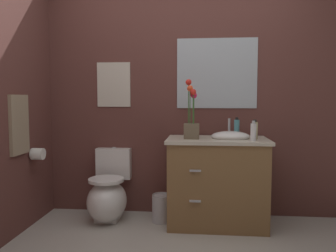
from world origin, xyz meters
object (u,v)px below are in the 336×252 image
object	(u,v)px
vanity_cabinet	(217,181)
wall_poster	(114,85)
hanging_towel	(19,125)
wall_mirror	(217,73)
toilet	(108,195)
lotion_bottle	(237,128)
toilet_paper_roll	(38,154)
trash_bin	(161,208)
soap_bottle	(255,130)
flower_vase	(192,121)
hand_wash_bottle	(253,132)

from	to	relation	value
vanity_cabinet	wall_poster	xyz separation A→B (m)	(-1.06, 0.29, 0.92)
hanging_towel	wall_mirror	bearing A→B (deg)	21.33
wall_poster	wall_mirror	bearing A→B (deg)	0.00
toilet	lotion_bottle	xyz separation A→B (m)	(1.25, 0.07, 0.67)
toilet	toilet_paper_roll	bearing A→B (deg)	-162.26
toilet	trash_bin	size ratio (longest dim) A/B	2.54
soap_bottle	hanging_towel	world-z (taller)	hanging_towel
flower_vase	hanging_towel	world-z (taller)	flower_vase
lotion_bottle	wall_mirror	bearing A→B (deg)	132.96
soap_bottle	lotion_bottle	size ratio (longest dim) A/B	0.93
soap_bottle	toilet_paper_roll	xyz separation A→B (m)	(-2.01, -0.15, -0.23)
trash_bin	hanging_towel	xyz separation A→B (m)	(-1.20, -0.40, 0.83)
soap_bottle	hand_wash_bottle	distance (m)	0.14
wall_poster	trash_bin	bearing A→B (deg)	-27.45
soap_bottle	toilet_paper_roll	world-z (taller)	soap_bottle
toilet	hand_wash_bottle	distance (m)	1.53
vanity_cabinet	wall_mirror	xyz separation A→B (m)	(-0.00, 0.29, 1.03)
hand_wash_bottle	hanging_towel	bearing A→B (deg)	-173.51
trash_bin	hanging_towel	bearing A→B (deg)	-161.53
wall_mirror	vanity_cabinet	bearing A→B (deg)	-89.45
trash_bin	toilet_paper_roll	bearing A→B (deg)	-170.61
soap_bottle	wall_poster	bearing A→B (deg)	167.53
hand_wash_bottle	flower_vase	bearing A→B (deg)	168.46
wall_mirror	flower_vase	bearing A→B (deg)	-125.88
flower_vase	toilet_paper_roll	size ratio (longest dim) A/B	5.01
vanity_cabinet	flower_vase	world-z (taller)	flower_vase
toilet	soap_bottle	size ratio (longest dim) A/B	3.82
wall_poster	vanity_cabinet	bearing A→B (deg)	-15.46
flower_vase	wall_poster	bearing A→B (deg)	157.96
hand_wash_bottle	wall_poster	distance (m)	1.50
lotion_bottle	toilet_paper_roll	bearing A→B (deg)	-171.92
flower_vase	wall_mirror	bearing A→B (deg)	54.12
trash_bin	wall_poster	world-z (taller)	wall_poster
trash_bin	wall_poster	xyz separation A→B (m)	(-0.53, 0.27, 1.20)
soap_bottle	hanging_towel	distance (m)	2.10
flower_vase	wall_poster	world-z (taller)	wall_poster
soap_bottle	toilet_paper_roll	size ratio (longest dim) A/B	1.64
wall_mirror	toilet_paper_roll	size ratio (longest dim) A/B	7.27
toilet	wall_mirror	distance (m)	1.63
toilet	soap_bottle	bearing A→B (deg)	-1.71
vanity_cabinet	toilet_paper_roll	bearing A→B (deg)	-174.21
vanity_cabinet	hanging_towel	bearing A→B (deg)	-167.59
toilet	hanging_towel	xyz separation A→B (m)	(-0.67, -0.41, 0.73)
soap_bottle	wall_poster	size ratio (longest dim) A/B	0.39
hand_wash_bottle	hanging_towel	xyz separation A→B (m)	(-2.04, -0.23, 0.06)
toilet	wall_mirror	xyz separation A→B (m)	(1.06, 0.27, 1.21)
vanity_cabinet	hand_wash_bottle	xyz separation A→B (m)	(0.30, -0.15, 0.48)
toilet	lotion_bottle	world-z (taller)	lotion_bottle
hand_wash_bottle	wall_poster	bearing A→B (deg)	162.02
lotion_bottle	trash_bin	distance (m)	1.06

